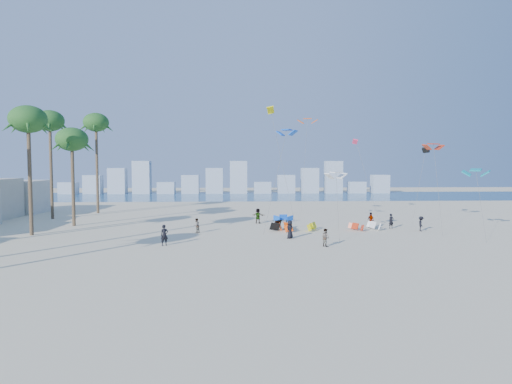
{
  "coord_description": "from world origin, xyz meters",
  "views": [
    {
      "loc": [
        0.94,
        -30.35,
        7.41
      ],
      "look_at": [
        3.0,
        16.0,
        4.5
      ],
      "focal_mm": 30.44,
      "sensor_mm": 36.0,
      "label": 1
    }
  ],
  "objects": [
    {
      "name": "palm_row",
      "position": [
        -21.57,
        16.18,
        11.8
      ],
      "size": [
        10.15,
        44.8,
        15.47
      ],
      "color": "brown",
      "rests_on": "ground"
    },
    {
      "name": "flying_kites",
      "position": [
        15.21,
        22.74,
        10.83
      ],
      "size": [
        23.6,
        28.5,
        15.15
      ],
      "color": "white",
      "rests_on": "ground"
    },
    {
      "name": "ocean",
      "position": [
        0.0,
        72.0,
        0.01
      ],
      "size": [
        220.0,
        220.0,
        0.0
      ],
      "primitive_type": "plane",
      "color": "navy",
      "rests_on": "ground"
    },
    {
      "name": "kitesurfer_mid",
      "position": [
        8.97,
        8.36,
        0.82
      ],
      "size": [
        0.94,
        1.0,
        1.64
      ],
      "primitive_type": "imported",
      "rotation": [
        0.0,
        0.0,
        2.09
      ],
      "color": "gray",
      "rests_on": "ground"
    },
    {
      "name": "ground",
      "position": [
        0.0,
        0.0,
        0.0
      ],
      "size": [
        220.0,
        220.0,
        0.0
      ],
      "primitive_type": "plane",
      "color": "beige",
      "rests_on": "ground"
    },
    {
      "name": "kitesurfer_near",
      "position": [
        -5.72,
        9.43,
        0.97
      ],
      "size": [
        0.83,
        0.71,
        1.93
      ],
      "primitive_type": "imported",
      "rotation": [
        0.0,
        0.0,
        0.42
      ],
      "color": "black",
      "rests_on": "ground"
    },
    {
      "name": "kitesurfers_far",
      "position": [
        9.53,
        19.04,
        0.9
      ],
      "size": [
        25.92,
        12.66,
        1.9
      ],
      "color": "black",
      "rests_on": "ground"
    },
    {
      "name": "grounded_kites",
      "position": [
        9.28,
        19.28,
        0.44
      ],
      "size": [
        13.16,
        10.33,
        1.0
      ],
      "color": "#E4480C",
      "rests_on": "ground"
    },
    {
      "name": "distant_skyline",
      "position": [
        -1.19,
        82.0,
        3.09
      ],
      "size": [
        85.0,
        3.0,
        8.4
      ],
      "color": "#9EADBF",
      "rests_on": "ground"
    }
  ]
}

